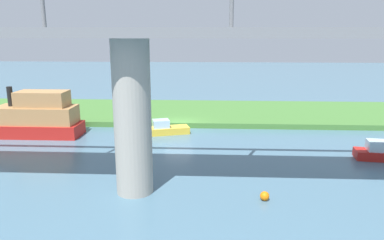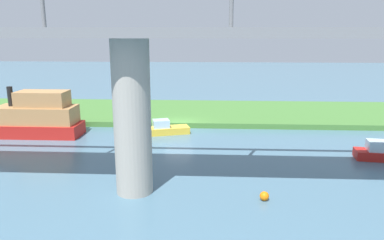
% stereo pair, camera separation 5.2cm
% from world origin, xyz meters
% --- Properties ---
extents(ground_plane, '(160.00, 160.00, 0.00)m').
position_xyz_m(ground_plane, '(0.00, 0.00, 0.00)').
color(ground_plane, '#476B7F').
extents(grassy_bank, '(80.00, 12.00, 0.50)m').
position_xyz_m(grassy_bank, '(0.00, -6.00, 0.25)').
color(grassy_bank, '#427533').
rests_on(grassy_bank, ground).
extents(bridge_pylon, '(2.04, 2.04, 8.52)m').
position_xyz_m(bridge_pylon, '(1.25, 14.25, 4.26)').
color(bridge_pylon, '#9E998E').
rests_on(bridge_pylon, ground).
extents(bridge_span, '(74.60, 4.30, 3.25)m').
position_xyz_m(bridge_span, '(1.25, 14.24, 9.02)').
color(bridge_span, slate).
rests_on(bridge_span, bridge_pylon).
extents(person_on_bank, '(0.50, 0.50, 1.39)m').
position_xyz_m(person_on_bank, '(5.92, -2.97, 1.20)').
color(person_on_bank, '#2D334C').
rests_on(person_on_bank, grassy_bank).
extents(mooring_post, '(0.20, 0.20, 0.76)m').
position_xyz_m(mooring_post, '(4.12, -1.20, 0.88)').
color(mooring_post, brown).
rests_on(mooring_post, grassy_bank).
extents(houseboat_blue, '(8.44, 2.81, 4.31)m').
position_xyz_m(houseboat_blue, '(12.23, 3.21, 1.60)').
color(houseboat_blue, red).
rests_on(houseboat_blue, ground).
extents(pontoon_yellow, '(4.25, 1.97, 1.37)m').
position_xyz_m(pontoon_yellow, '(-15.28, 8.01, 0.49)').
color(pontoon_yellow, red).
rests_on(pontoon_yellow, ground).
extents(skiff_small, '(4.15, 2.47, 1.31)m').
position_xyz_m(skiff_small, '(1.01, 2.05, 0.47)').
color(skiff_small, gold).
rests_on(skiff_small, ground).
extents(marker_buoy, '(0.50, 0.50, 0.50)m').
position_xyz_m(marker_buoy, '(-5.93, 15.03, 0.25)').
color(marker_buoy, orange).
rests_on(marker_buoy, ground).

